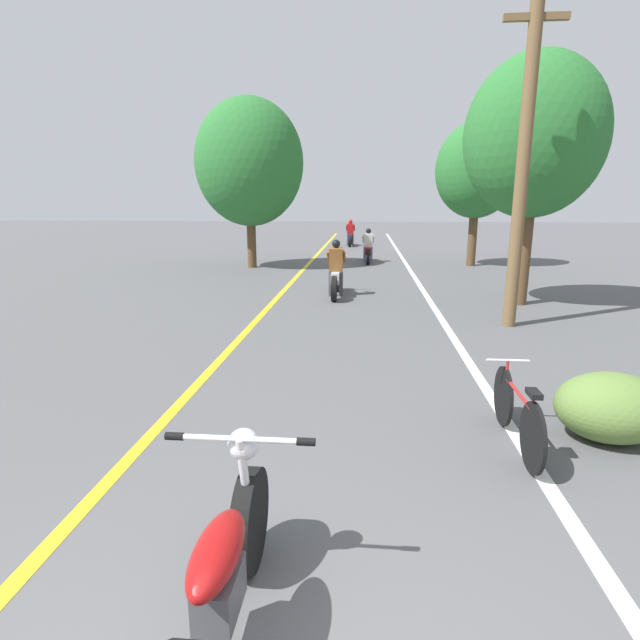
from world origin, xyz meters
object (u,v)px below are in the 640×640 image
Objects in this scene: roadside_tree_right_near at (535,137)px; motorcycle_foreground at (221,579)px; motorcycle_rider_far at (350,236)px; bicycle_parked at (517,413)px; utility_pole at (523,160)px; motorcycle_rider_lead at (336,275)px; motorcycle_rider_mid at (368,250)px; roadside_tree_right_far at (477,171)px; roadside_tree_left at (249,163)px.

motorcycle_foreground is (-4.38, -9.78, -3.30)m from roadside_tree_right_near.
bicycle_parked is (2.34, -22.86, -0.18)m from motorcycle_rider_far.
utility_pole reaches higher than motorcycle_rider_lead.
motorcycle_rider_far reaches higher than bicycle_parked.
motorcycle_rider_lead reaches higher than motorcycle_rider_mid.
roadside_tree_right_far is 8.21m from roadside_tree_left.
motorcycle_rider_mid is at bearing -82.92° from motorcycle_rider_far.
roadside_tree_right_far is 15.10m from bicycle_parked.
roadside_tree_right_near reaches higher than motorcycle_rider_far.
bicycle_parked is (2.25, -7.90, -0.18)m from motorcycle_rider_lead.
roadside_tree_left reaches higher than motorcycle_rider_far.
roadside_tree_left is 3.63× the size of bicycle_parked.
motorcycle_foreground is 1.02× the size of motorcycle_rider_far.
roadside_tree_left is at bearing 112.95° from bicycle_parked.
roadside_tree_right_near is 9.88m from roadside_tree_left.
motorcycle_rider_lead is at bearing 141.24° from utility_pole.
motorcycle_rider_lead is (-3.56, 2.85, -2.57)m from utility_pole.
roadside_tree_right_far reaches higher than bicycle_parked.
utility_pole is at bearing -49.98° from roadside_tree_left.
roadside_tree_right_near is at bearing -66.33° from motorcycle_rider_mid.
motorcycle_rider_far is at bearing 90.22° from motorcycle_foreground.
roadside_tree_right_near is 2.67× the size of motorcycle_rider_lead.
utility_pole is 9.59m from roadside_tree_right_far.
bicycle_parked is (1.40, -15.33, -0.15)m from motorcycle_rider_mid.
motorcycle_rider_lead is (3.40, -5.43, -3.15)m from roadside_tree_left.
motorcycle_rider_lead is at bearing -96.51° from motorcycle_rider_mid.
roadside_tree_left is at bearing -154.84° from motorcycle_rider_mid.
roadside_tree_right_far is at bearing -11.15° from motorcycle_rider_mid.
roadside_tree_right_far is (0.33, 7.31, -0.28)m from roadside_tree_right_near.
roadside_tree_right_far is 0.88× the size of roadside_tree_left.
utility_pole is 2.93× the size of motorcycle_foreground.
roadside_tree_left is 2.93× the size of motorcycle_rider_far.
roadside_tree_left is (-7.79, 6.08, -0.05)m from roadside_tree_right_near.
roadside_tree_right_far is at bearing -59.91° from motorcycle_rider_far.
roadside_tree_left is (-8.12, -1.23, 0.23)m from roadside_tree_right_far.
motorcycle_rider_lead is (-4.72, -6.66, -2.92)m from roadside_tree_right_far.
roadside_tree_right_far reaches higher than motorcycle_rider_lead.
bicycle_parked is at bearing 48.44° from motorcycle_foreground.
utility_pole is 1.09× the size of roadside_tree_right_near.
motorcycle_foreground is 1.27× the size of bicycle_parked.
bicycle_parked is at bearing -99.62° from roadside_tree_right_far.
roadside_tree_right_near is at bearing 65.87° from motorcycle_foreground.
roadside_tree_left is 16.54m from motorcycle_foreground.
roadside_tree_right_far reaches higher than motorcycle_rider_far.
motorcycle_rider_lead is 1.03× the size of motorcycle_rider_far.
roadside_tree_left is 2.83× the size of motorcycle_rider_mid.
motorcycle_rider_far is (-0.09, 14.95, -0.00)m from motorcycle_rider_lead.
motorcycle_rider_lead is at bearing -125.30° from roadside_tree_right_far.
motorcycle_foreground is (-3.55, -7.57, -2.67)m from utility_pole.
motorcycle_rider_mid is 7.59m from motorcycle_rider_far.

